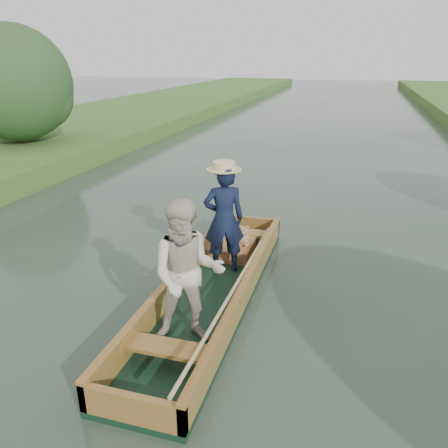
# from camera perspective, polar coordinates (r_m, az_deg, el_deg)

# --- Properties ---
(ground) EXTENTS (120.00, 120.00, 0.00)m
(ground) POSITION_cam_1_polar(r_m,az_deg,el_deg) (6.46, -1.53, -9.75)
(ground) COLOR #283D30
(ground) RESTS_ON ground
(trees_far) EXTENTS (22.11, 11.20, 4.28)m
(trees_far) POSITION_cam_1_polar(r_m,az_deg,el_deg) (12.42, 18.20, 15.72)
(trees_far) COLOR #47331E
(trees_far) RESTS_ON ground
(punt) EXTENTS (1.18, 5.03, 1.87)m
(punt) POSITION_cam_1_polar(r_m,az_deg,el_deg) (5.97, -2.12, -5.31)
(punt) COLOR black
(punt) RESTS_ON ground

